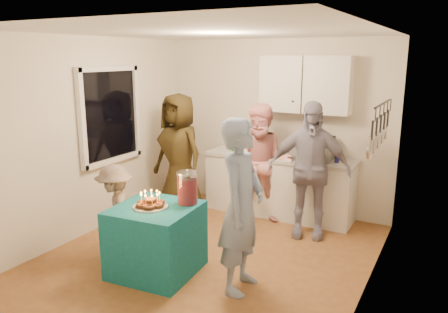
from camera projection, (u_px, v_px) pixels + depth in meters
The scene contains 19 objects.
floor at pixel (210, 255), 5.28m from camera, with size 4.00×4.00×0.00m, color brown.
ceiling at pixel (208, 32), 4.69m from camera, with size 4.00×4.00×0.00m, color white.
back_wall at pixel (275, 126), 6.70m from camera, with size 3.60×3.60×0.00m, color silver.
left_wall at pixel (93, 136), 5.82m from camera, with size 4.00×4.00×0.00m, color silver.
right_wall at pixel (373, 169), 4.15m from camera, with size 4.00×4.00×0.00m, color silver.
window_night at pixel (110, 115), 6.01m from camera, with size 0.04×1.00×1.20m, color black.
counter at pixel (279, 187), 6.54m from camera, with size 2.20×0.58×0.86m, color white.
countertop at pixel (279, 157), 6.44m from camera, with size 2.24×0.62×0.05m, color beige.
upper_cabinet at pixel (305, 84), 6.19m from camera, with size 1.30×0.30×0.80m, color white.
pot_rack at pixel (379, 127), 4.72m from camera, with size 0.12×1.00×0.60m, color black.
microwave at pixel (312, 148), 6.17m from camera, with size 0.59×0.40×0.33m, color white.
party_table at pixel (156, 240), 4.79m from camera, with size 0.85×0.85×0.76m, color #10626E.
donut_cake at pixel (150, 199), 4.67m from camera, with size 0.38×0.38×0.18m, color #381C0C, non-canonical shape.
punch_jar at pixel (187, 189), 4.77m from camera, with size 0.22×0.22×0.34m, color #B50E1F.
man_birthday at pixel (242, 206), 4.33m from camera, with size 0.65×0.43×1.78m, color #7D92B5.
woman_back_left at pixel (179, 154), 6.54m from camera, with size 0.89×0.58×1.82m, color #4F3E16.
woman_back_center at pixel (263, 164), 6.17m from camera, with size 0.83×0.65×1.71m, color pink.
woman_back_right at pixel (309, 170), 5.67m from camera, with size 1.06×0.44×1.80m, color #171139.
child_near_left at pixel (116, 213), 5.05m from camera, with size 0.74×0.43×1.15m, color #655650.
Camera 1 is at (2.47, -4.20, 2.35)m, focal length 35.00 mm.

